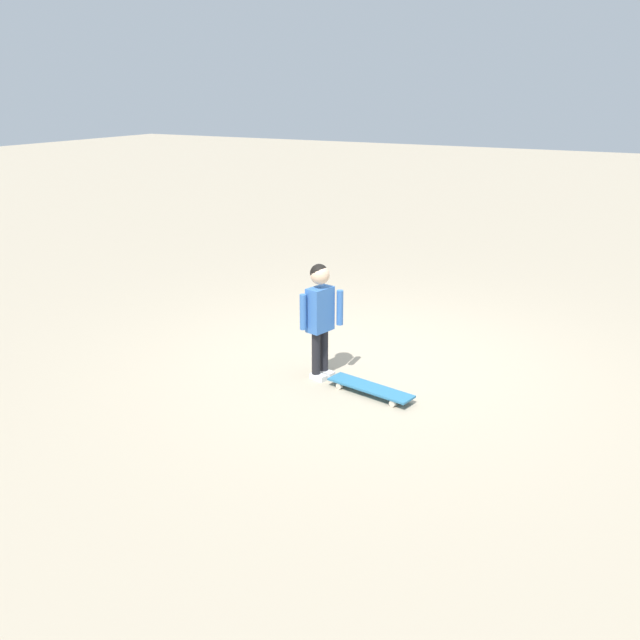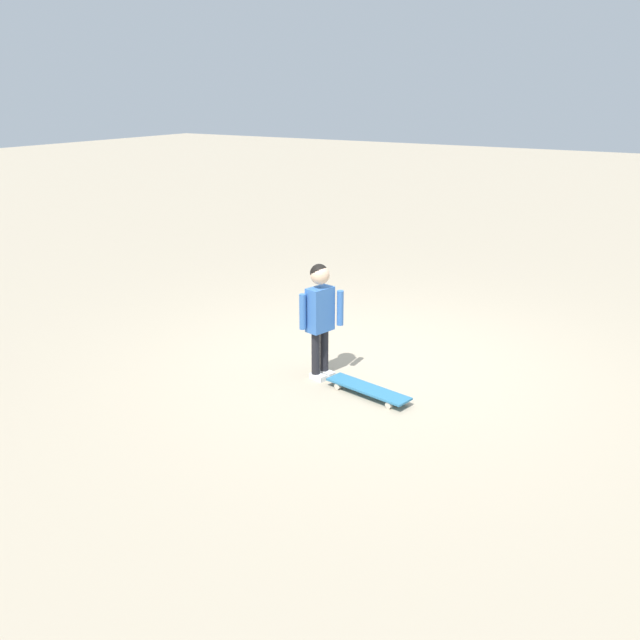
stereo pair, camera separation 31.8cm
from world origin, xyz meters
The scene contains 3 objects.
ground_plane centered at (0.00, 0.00, 0.00)m, with size 50.00×50.00×0.00m, color tan.
child_person centered at (0.56, -0.23, 0.66)m, with size 0.33×0.29×1.06m.
skateboard centered at (0.69, 0.33, 0.06)m, with size 0.34×0.82×0.07m.
Camera 2 is at (5.48, 2.80, 2.52)m, focal length 38.54 mm.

